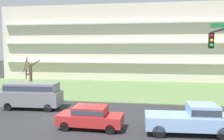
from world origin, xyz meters
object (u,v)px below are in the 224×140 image
Objects in this scene: van_gray_center_left at (32,94)px; sedan_red_near_right at (90,116)px; pickup_blue_near_left at (192,119)px; traffic_signal_mast at (224,66)px; tree_left at (30,75)px.

sedan_red_near_right is at bearing 142.89° from van_gray_center_left.
traffic_signal_mast is at bearing -76.92° from pickup_blue_near_left.
van_gray_center_left is at bearing -61.35° from tree_left.
sedan_red_near_right is at bearing 157.43° from traffic_signal_mast.
van_gray_center_left is 7.95m from sedan_red_near_right.
traffic_signal_mast reaches higher than pickup_blue_near_left.
van_gray_center_left is (3.63, -6.65, -0.87)m from tree_left.
tree_left is 0.83× the size of van_gray_center_left.
van_gray_center_left is 16.35m from traffic_signal_mast.
van_gray_center_left reaches higher than pickup_blue_near_left.
tree_left is 7.62m from van_gray_center_left.
pickup_blue_near_left is 6.63m from sedan_red_near_right.
tree_left is at bearing -63.91° from van_gray_center_left.
pickup_blue_near_left is 1.04× the size of van_gray_center_left.
pickup_blue_near_left is 4.87m from traffic_signal_mast.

